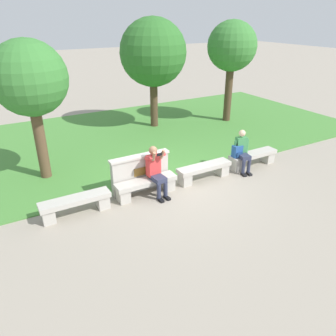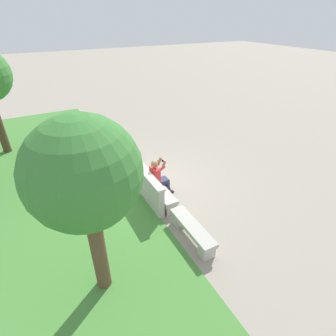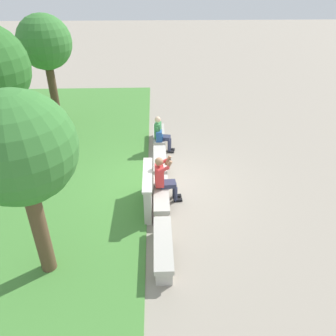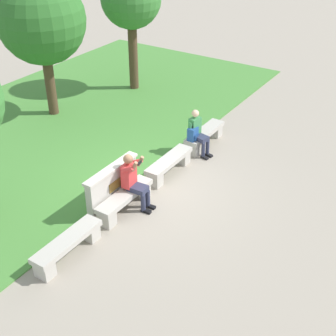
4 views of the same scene
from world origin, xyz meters
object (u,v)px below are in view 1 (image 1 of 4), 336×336
at_px(bench_mid, 204,170).
at_px(bench_far, 253,157).
at_px(tree_left_background, 30,80).
at_px(tree_right_background, 232,47).
at_px(bench_main, 76,204).
at_px(tree_behind_wall, 153,53).
at_px(backpack, 237,151).
at_px(person_photographer, 156,169).
at_px(bench_near, 146,185).
at_px(person_distant, 242,150).

height_order(bench_mid, bench_far, same).
relative_size(tree_left_background, tree_right_background, 0.92).
relative_size(bench_main, tree_behind_wall, 0.39).
xyz_separation_m(tree_left_background, tree_right_background, (8.12, 1.81, 0.30)).
bearing_deg(backpack, person_photographer, -178.46).
bearing_deg(bench_main, bench_mid, 0.00).
relative_size(bench_near, person_distant, 1.32).
bearing_deg(bench_mid, backpack, -0.14).
relative_size(backpack, tree_behind_wall, 0.10).
height_order(bench_near, person_photographer, person_photographer).
bearing_deg(bench_mid, tree_left_background, 148.65).
xyz_separation_m(person_photographer, tree_behind_wall, (2.63, 5.16, 2.22)).
bearing_deg(tree_left_background, person_photographer, -46.65).
bearing_deg(bench_near, tree_behind_wall, 60.51).
bearing_deg(person_photographer, tree_behind_wall, 63.04).
xyz_separation_m(bench_near, tree_right_background, (6.04, 4.20, 2.80)).
relative_size(bench_main, bench_far, 1.00).
height_order(bench_mid, tree_behind_wall, tree_behind_wall).
height_order(bench_far, backpack, backpack).
xyz_separation_m(person_photographer, tree_right_background, (5.79, 4.28, 2.36)).
distance_m(bench_far, tree_right_background, 5.57).
height_order(bench_near, bench_far, same).
relative_size(backpack, tree_right_background, 0.10).
xyz_separation_m(bench_far, person_photographer, (-3.44, -0.08, 0.44)).
relative_size(person_distant, tree_left_background, 0.33).
bearing_deg(person_distant, bench_near, 178.83).
distance_m(backpack, tree_behind_wall, 5.60).
xyz_separation_m(bench_main, person_photographer, (2.10, -0.08, 0.44)).
bearing_deg(tree_behind_wall, bench_mid, -101.44).
bearing_deg(tree_right_background, tree_behind_wall, 164.38).
bearing_deg(tree_behind_wall, tree_right_background, -15.62).
bearing_deg(person_distant, backpack, 155.51).
relative_size(person_distant, tree_behind_wall, 0.29).
height_order(person_photographer, tree_behind_wall, tree_behind_wall).
xyz_separation_m(bench_near, person_photographer, (0.25, -0.08, 0.44)).
xyz_separation_m(person_distant, tree_left_background, (-5.25, 2.46, 2.13)).
distance_m(backpack, tree_right_background, 5.73).
bearing_deg(tree_behind_wall, bench_main, -132.89).
bearing_deg(person_distant, person_photographer, -179.75).
distance_m(bench_mid, tree_behind_wall, 5.83).
distance_m(bench_mid, backpack, 1.23).
distance_m(bench_main, backpack, 4.89).
height_order(person_distant, tree_left_background, tree_left_background).
height_order(person_photographer, tree_left_background, tree_left_background).
bearing_deg(bench_main, tree_right_background, 28.04).
relative_size(person_photographer, backpack, 3.08).
bearing_deg(bench_far, person_distant, -172.99).
bearing_deg(tree_right_background, person_photographer, -143.54).
bearing_deg(bench_near, bench_main, 180.00).
height_order(bench_far, tree_right_background, tree_right_background).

